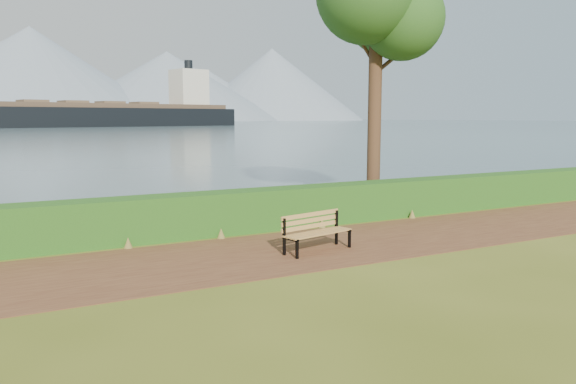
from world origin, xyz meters
TOP-DOWN VIEW (x-y plane):
  - ground at (0.00, 0.00)m, footprint 140.00×140.00m
  - path at (0.00, 0.30)m, footprint 40.00×3.40m
  - hedge at (0.00, 2.60)m, footprint 32.00×0.85m
  - water at (0.00, 260.00)m, footprint 700.00×510.00m
  - bench at (0.20, 0.01)m, footprint 1.65×0.80m
  - cargo_ship at (29.56, 157.77)m, footprint 74.26×28.76m

SIDE VIEW (x-z plane):
  - ground at x=0.00m, z-range 0.00..0.00m
  - path at x=0.00m, z-range 0.00..0.01m
  - water at x=0.00m, z-range 0.00..0.01m
  - bench at x=0.20m, z-range 0.06..0.86m
  - hedge at x=0.00m, z-range 0.00..1.00m
  - cargo_ship at x=29.56m, z-range -7.84..14.51m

